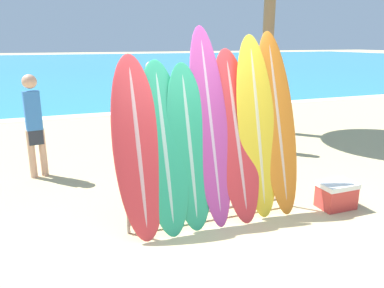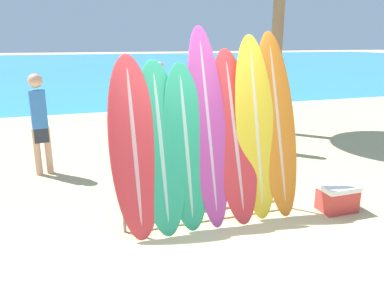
{
  "view_description": "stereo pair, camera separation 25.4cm",
  "coord_description": "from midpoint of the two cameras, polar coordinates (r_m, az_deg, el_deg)",
  "views": [
    {
      "loc": [
        -1.73,
        -3.71,
        2.28
      ],
      "look_at": [
        0.16,
        1.22,
        0.82
      ],
      "focal_mm": 35.0,
      "sensor_mm": 36.0,
      "label": 1
    },
    {
      "loc": [
        -1.5,
        -3.8,
        2.28
      ],
      "look_at": [
        0.16,
        1.22,
        0.82
      ],
      "focal_mm": 35.0,
      "sensor_mm": 36.0,
      "label": 2
    }
  ],
  "objects": [
    {
      "name": "surfboard_slot_4",
      "position": [
        4.9,
        7.95,
        1.35
      ],
      "size": [
        0.59,
        0.85,
        2.2
      ],
      "color": "red",
      "rests_on": "ground_plane"
    },
    {
      "name": "surfboard_slot_3",
      "position": [
        4.75,
        3.98,
        2.8
      ],
      "size": [
        0.48,
        0.86,
        2.48
      ],
      "color": "#B23D8E",
      "rests_on": "ground_plane"
    },
    {
      "name": "cooler_box",
      "position": [
        5.63,
        22.51,
        -7.58
      ],
      "size": [
        0.5,
        0.36,
        0.37
      ],
      "color": "red",
      "rests_on": "ground_plane"
    },
    {
      "name": "surfboard_slot_6",
      "position": [
        5.19,
        14.21,
        3.09
      ],
      "size": [
        0.54,
        0.82,
        2.42
      ],
      "color": "orange",
      "rests_on": "ground_plane"
    },
    {
      "name": "ground_plane",
      "position": [
        4.68,
        4.53,
        -13.75
      ],
      "size": [
        160.0,
        160.0,
        0.0
      ],
      "primitive_type": "plane",
      "color": "tan"
    },
    {
      "name": "person_mid_beach",
      "position": [
        7.96,
        13.98,
        4.54
      ],
      "size": [
        0.24,
        0.26,
        1.53
      ],
      "rotation": [
        0.0,
        0.0,
        1.03
      ],
      "color": "tan",
      "rests_on": "ground_plane"
    },
    {
      "name": "surfboard_slot_1",
      "position": [
        4.55,
        -3.2,
        -0.42
      ],
      "size": [
        0.59,
        0.78,
        2.07
      ],
      "color": "#289E70",
      "rests_on": "ground_plane"
    },
    {
      "name": "surfboard_slot_5",
      "position": [
        5.01,
        11.15,
        2.56
      ],
      "size": [
        0.56,
        0.69,
        2.37
      ],
      "color": "yellow",
      "rests_on": "ground_plane"
    },
    {
      "name": "surfboard_slot_0",
      "position": [
        4.47,
        -7.23,
        -0.32
      ],
      "size": [
        0.6,
        0.78,
        2.15
      ],
      "color": "red",
      "rests_on": "ground_plane"
    },
    {
      "name": "person_far_left",
      "position": [
        6.87,
        -21.24,
        3.3
      ],
      "size": [
        0.29,
        0.24,
        1.76
      ],
      "rotation": [
        0.0,
        0.0,
        3.31
      ],
      "color": "tan",
      "rests_on": "ground_plane"
    },
    {
      "name": "surfboard_slot_2",
      "position": [
        4.63,
        0.67,
        -0.37
      ],
      "size": [
        0.56,
        0.65,
        2.03
      ],
      "color": "#289E70",
      "rests_on": "ground_plane"
    },
    {
      "name": "surfboard_rack",
      "position": [
        4.89,
        4.45,
        -6.68
      ],
      "size": [
        2.31,
        0.04,
        0.8
      ],
      "color": "gray",
      "rests_on": "ground_plane"
    },
    {
      "name": "ocean_water",
      "position": [
        41.47,
        -16.31,
        11.66
      ],
      "size": [
        120.0,
        60.0,
        0.01
      ],
      "color": "teal",
      "rests_on": "ground_plane"
    },
    {
      "name": "person_near_water",
      "position": [
        10.28,
        -4.25,
        8.0
      ],
      "size": [
        0.3,
        0.28,
        1.75
      ],
      "rotation": [
        0.0,
        0.0,
        2.49
      ],
      "color": "beige",
      "rests_on": "ground_plane"
    }
  ]
}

